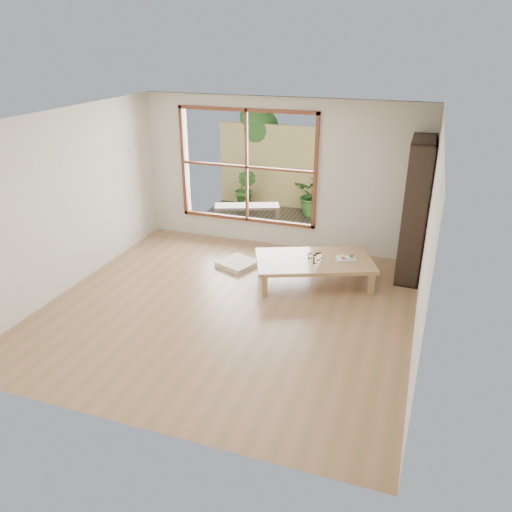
{
  "coord_description": "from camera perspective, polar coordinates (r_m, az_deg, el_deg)",
  "views": [
    {
      "loc": [
        2.36,
        -5.7,
        3.5
      ],
      "look_at": [
        0.19,
        0.62,
        0.55
      ],
      "focal_mm": 35.0,
      "sensor_mm": 36.0,
      "label": 1
    }
  ],
  "objects": [
    {
      "name": "ground",
      "position": [
        7.09,
        -3.07,
        -5.8
      ],
      "size": [
        5.0,
        5.0,
        0.0
      ],
      "primitive_type": "plane",
      "color": "#9F704F",
      "rests_on": "ground"
    },
    {
      "name": "bookshelf",
      "position": [
        7.97,
        17.75,
        5.0
      ],
      "size": [
        0.35,
        0.97,
        2.16
      ],
      "primitive_type": "cube",
      "color": "black",
      "rests_on": "ground"
    },
    {
      "name": "shrub_right",
      "position": [
        10.54,
        6.75,
        6.99
      ],
      "size": [
        0.92,
        0.83,
        0.9
      ],
      "primitive_type": "imported",
      "rotation": [
        0.0,
        0.0,
        -0.16
      ],
      "color": "#325F23",
      "rests_on": "deck"
    },
    {
      "name": "glass_small",
      "position": [
        7.68,
        6.16,
        0.03
      ],
      "size": [
        0.06,
        0.06,
        0.08
      ],
      "primitive_type": "cylinder",
      "color": "silver",
      "rests_on": "low_table"
    },
    {
      "name": "shrub_left",
      "position": [
        10.94,
        -1.21,
        7.69
      ],
      "size": [
        0.53,
        0.45,
        0.88
      ],
      "primitive_type": "imported",
      "rotation": [
        0.0,
        0.0,
        -0.13
      ],
      "color": "#325F23",
      "rests_on": "deck"
    },
    {
      "name": "floor_cushion",
      "position": [
        8.29,
        -2.13,
        -0.86
      ],
      "size": [
        0.71,
        0.71,
        0.08
      ],
      "primitive_type": "cube",
      "rotation": [
        0.0,
        0.0,
        -0.39
      ],
      "color": "white",
      "rests_on": "ground"
    },
    {
      "name": "garden_tree",
      "position": [
        11.32,
        -0.04,
        14.3
      ],
      "size": [
        1.04,
        0.85,
        2.22
      ],
      "color": "#4C3D2D",
      "rests_on": "ground"
    },
    {
      "name": "bamboo_fence",
      "position": [
        10.99,
        2.84,
        10.11
      ],
      "size": [
        2.8,
        0.06,
        1.8
      ],
      "primitive_type": "cube",
      "color": "tan",
      "rests_on": "ground"
    },
    {
      "name": "glass_tall",
      "position": [
        7.51,
        6.76,
        -0.35
      ],
      "size": [
        0.07,
        0.07,
        0.12
      ],
      "primitive_type": "cylinder",
      "color": "silver",
      "rests_on": "low_table"
    },
    {
      "name": "low_table",
      "position": [
        7.68,
        6.67,
        -0.67
      ],
      "size": [
        2.0,
        1.57,
        0.38
      ],
      "rotation": [
        0.0,
        0.0,
        0.38
      ],
      "color": "#A2804E",
      "rests_on": "ground"
    },
    {
      "name": "deck",
      "position": [
        10.33,
        1.17,
        4.01
      ],
      "size": [
        2.8,
        2.0,
        0.05
      ],
      "primitive_type": "cube",
      "color": "#362D27",
      "rests_on": "ground"
    },
    {
      "name": "garden_bench",
      "position": [
        9.97,
        -1.04,
        5.51
      ],
      "size": [
        1.32,
        0.8,
        0.4
      ],
      "rotation": [
        0.0,
        0.0,
        0.36
      ],
      "color": "black",
      "rests_on": "deck"
    },
    {
      "name": "glass_short",
      "position": [
        7.7,
        7.31,
        0.06
      ],
      "size": [
        0.06,
        0.06,
        0.08
      ],
      "primitive_type": "cylinder",
      "color": "silver",
      "rests_on": "low_table"
    },
    {
      "name": "food_tray",
      "position": [
        7.73,
        10.35,
        -0.19
      ],
      "size": [
        0.34,
        0.29,
        0.09
      ],
      "rotation": [
        0.0,
        0.0,
        0.35
      ],
      "color": "white",
      "rests_on": "low_table"
    },
    {
      "name": "glass_mid",
      "position": [
        7.62,
        7.02,
        -0.07
      ],
      "size": [
        0.08,
        0.08,
        0.11
      ],
      "primitive_type": "cylinder",
      "color": "silver",
      "rests_on": "low_table"
    }
  ]
}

